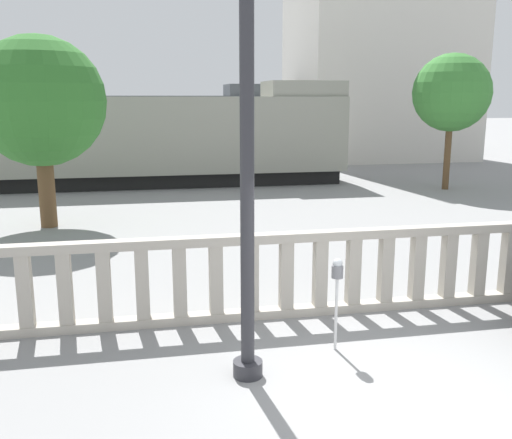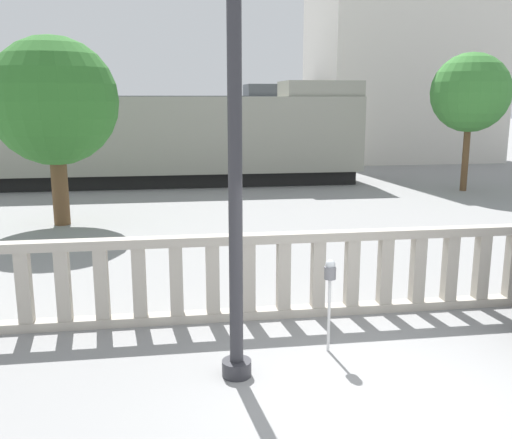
% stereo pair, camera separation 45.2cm
% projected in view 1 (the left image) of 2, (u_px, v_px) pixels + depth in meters
% --- Properties ---
extents(ground_plane, '(160.00, 160.00, 0.00)m').
position_uv_depth(ground_plane, '(387.00, 397.00, 6.64)').
color(ground_plane, gray).
extents(balustrade, '(17.44, 0.24, 1.36)m').
position_uv_depth(balustrade, '(320.00, 273.00, 9.06)').
color(balustrade, '#ADA599').
rests_on(balustrade, ground).
extents(lamppost, '(0.37, 0.37, 6.81)m').
position_uv_depth(lamppost, '(247.00, 103.00, 6.44)').
color(lamppost, '#2D2D33').
rests_on(lamppost, ground).
extents(parking_meter, '(0.16, 0.16, 1.30)m').
position_uv_depth(parking_meter, '(337.00, 278.00, 7.68)').
color(parking_meter, silver).
rests_on(parking_meter, ground).
extents(train_near, '(21.93, 2.67, 4.03)m').
position_uv_depth(train_near, '(65.00, 140.00, 21.49)').
color(train_near, black).
rests_on(train_near, ground).
extents(train_far, '(19.42, 2.79, 4.07)m').
position_uv_depth(train_far, '(101.00, 128.00, 29.50)').
color(train_far, black).
rests_on(train_far, ground).
extents(building_block, '(9.33, 7.39, 14.58)m').
position_uv_depth(building_block, '(380.00, 26.00, 31.63)').
color(building_block, beige).
rests_on(building_block, ground).
extents(tree_left, '(3.36, 3.36, 4.99)m').
position_uv_depth(tree_left, '(40.00, 102.00, 14.67)').
color(tree_left, brown).
rests_on(tree_left, ground).
extents(tree_right, '(2.83, 2.83, 4.99)m').
position_uv_depth(tree_right, '(452.00, 93.00, 20.82)').
color(tree_right, brown).
rests_on(tree_right, ground).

